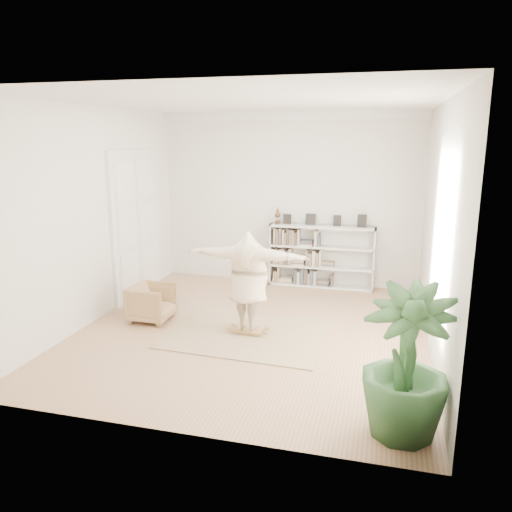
{
  "coord_description": "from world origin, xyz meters",
  "views": [
    {
      "loc": [
        2.01,
        -7.39,
        3.08
      ],
      "look_at": [
        -0.04,
        0.4,
        1.17
      ],
      "focal_mm": 35.0,
      "sensor_mm": 36.0,
      "label": 1
    }
  ],
  "objects": [
    {
      "name": "floor",
      "position": [
        0.0,
        0.0,
        0.0
      ],
      "size": [
        6.0,
        6.0,
        0.0
      ],
      "primitive_type": "plane",
      "color": "#936D4C",
      "rests_on": "ground"
    },
    {
      "name": "room_shell",
      "position": [
        0.0,
        2.94,
        3.51
      ],
      "size": [
        6.0,
        6.0,
        6.0
      ],
      "color": "silver",
      "rests_on": "floor"
    },
    {
      "name": "doors",
      "position": [
        -2.7,
        1.3,
        1.4
      ],
      "size": [
        0.09,
        1.78,
        2.92
      ],
      "color": "white",
      "rests_on": "floor"
    },
    {
      "name": "bookshelf",
      "position": [
        0.74,
        2.82,
        0.64
      ],
      "size": [
        2.2,
        0.35,
        1.64
      ],
      "color": "silver",
      "rests_on": "floor"
    },
    {
      "name": "armchair",
      "position": [
        -1.8,
        0.04,
        0.32
      ],
      "size": [
        0.7,
        0.68,
        0.63
      ],
      "primitive_type": "imported",
      "rotation": [
        0.0,
        0.0,
        1.57
      ],
      "color": "tan",
      "rests_on": "floor"
    },
    {
      "name": "rug",
      "position": [
        -0.02,
        -0.14,
        0.01
      ],
      "size": [
        2.6,
        2.12,
        0.02
      ],
      "primitive_type": "cube",
      "rotation": [
        0.0,
        0.0,
        -0.05
      ],
      "color": "tan",
      "rests_on": "floor"
    },
    {
      "name": "rocker_board",
      "position": [
        -0.02,
        -0.14,
        0.06
      ],
      "size": [
        0.47,
        0.29,
        0.1
      ],
      "rotation": [
        0.0,
        0.0,
        -0.05
      ],
      "color": "olive",
      "rests_on": "rug"
    },
    {
      "name": "person",
      "position": [
        -0.02,
        -0.14,
        0.92
      ],
      "size": [
        1.99,
        0.63,
        1.6
      ],
      "primitive_type": "imported",
      "rotation": [
        0.0,
        0.0,
        3.09
      ],
      "color": "beige",
      "rests_on": "rocker_board"
    },
    {
      "name": "houseplant",
      "position": [
        2.3,
        -2.41,
        0.82
      ],
      "size": [
        1.12,
        1.12,
        1.64
      ],
      "primitive_type": "imported",
      "rotation": [
        0.0,
        0.0,
        -0.25
      ],
      "color": "#2C542A",
      "rests_on": "floor"
    }
  ]
}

